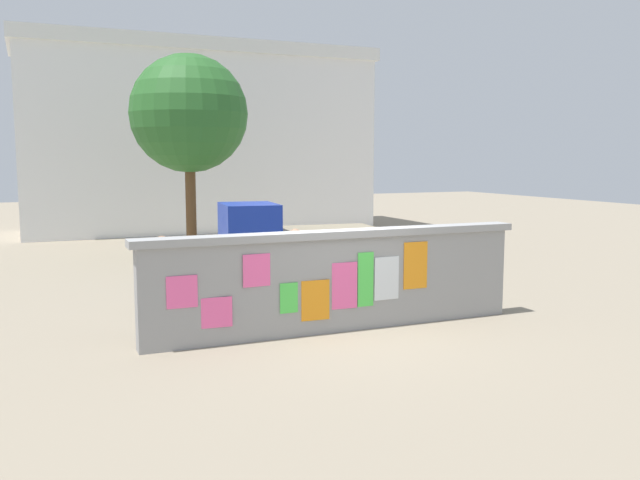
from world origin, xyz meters
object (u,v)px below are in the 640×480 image
Objects in this scene: motorcycle at (213,287)px; person_walking at (163,274)px; tree_roadside at (189,114)px; person_bystander at (295,264)px; auto_rickshaw_truck at (292,244)px; bicycle_near at (370,293)px.

motorcycle is 1.17× the size of person_walking.
tree_roadside reaches higher than person_walking.
tree_roadside is (-0.02, 8.31, 3.13)m from person_bystander.
auto_rickshaw_truck is at bearing -76.39° from tree_roadside.
bicycle_near is 3.88m from person_walking.
motorcycle is at bearing -99.56° from tree_roadside.
auto_rickshaw_truck reaches higher than person_bystander.
motorcycle is at bearing 155.80° from bicycle_near.
tree_roadside is at bearing 80.44° from motorcycle.
person_bystander is at bearing 3.85° from person_walking.
person_walking is at bearing -176.15° from person_bystander.
bicycle_near is 1.06× the size of person_walking.
bicycle_near is at bearing -85.92° from auto_rickshaw_truck.
tree_roadside is at bearing 74.38° from person_walking.
tree_roadside is at bearing 90.15° from person_bystander.
tree_roadside is (1.22, 7.25, 3.65)m from motorcycle.
bicycle_near is 1.06× the size of person_bystander.
person_walking reaches higher than motorcycle.
motorcycle is at bearing -137.53° from auto_rickshaw_truck.
person_walking and person_bystander have the same top height.
auto_rickshaw_truck is at bearing 70.10° from person_bystander.
person_bystander is at bearing -40.62° from motorcycle.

